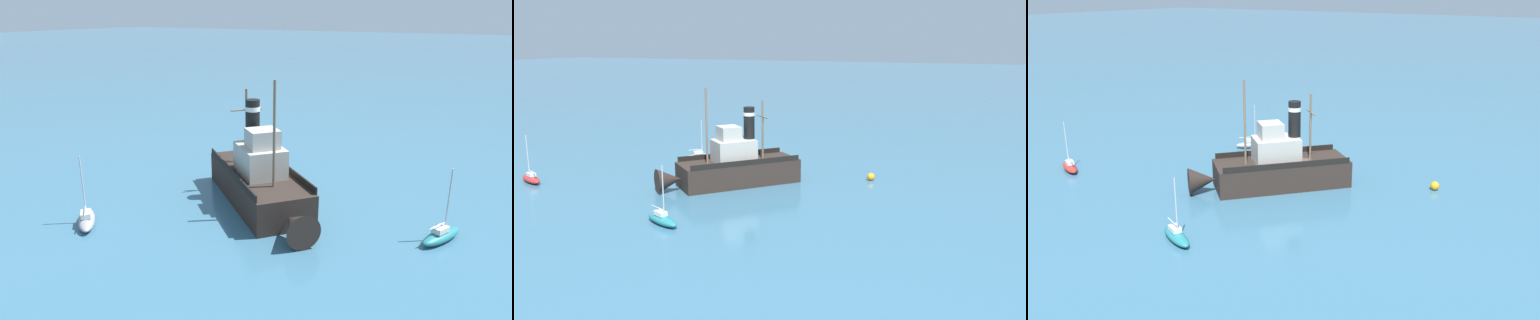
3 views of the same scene
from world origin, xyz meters
TOP-DOWN VIEW (x-y plane):
  - ground_plane at (0.00, 0.00)m, footprint 600.00×600.00m
  - old_tugboat at (1.28, 1.05)m, footprint 12.01×13.07m
  - sailboat_grey at (10.44, -7.72)m, footprint 3.39×3.54m
  - sailboat_teal at (0.86, 14.15)m, footprint 3.92×2.52m
  - mooring_buoy at (-11.19, -6.11)m, footprint 0.79×0.79m

SIDE VIEW (x-z plane):
  - ground_plane at x=0.00m, z-range 0.00..0.00m
  - mooring_buoy at x=-11.19m, z-range 0.00..0.79m
  - sailboat_grey at x=10.44m, z-range -2.02..2.88m
  - sailboat_teal at x=0.86m, z-range -2.02..2.88m
  - old_tugboat at x=1.28m, z-range -3.12..6.78m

